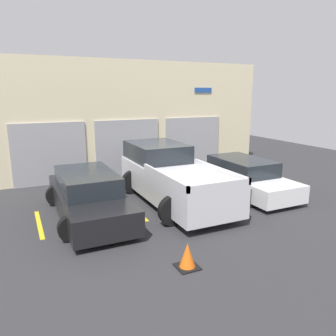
{
  "coord_description": "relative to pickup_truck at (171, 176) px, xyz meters",
  "views": [
    {
      "loc": [
        -4.63,
        -10.53,
        3.6
      ],
      "look_at": [
        0.0,
        -0.71,
        1.1
      ],
      "focal_mm": 35.0,
      "sensor_mm": 36.0,
      "label": 1
    }
  ],
  "objects": [
    {
      "name": "ground_plane",
      "position": [
        0.0,
        0.93,
        -0.87
      ],
      "size": [
        28.0,
        28.0,
        0.0
      ],
      "primitive_type": "plane",
      "color": "#2D2D30"
    },
    {
      "name": "shophouse_building",
      "position": [
        -0.01,
        4.22,
        1.56
      ],
      "size": [
        12.92,
        0.68,
        4.97
      ],
      "color": "beige",
      "rests_on": "ground"
    },
    {
      "name": "pickup_truck",
      "position": [
        0.0,
        0.0,
        0.0
      ],
      "size": [
        2.57,
        5.32,
        1.83
      ],
      "color": "silver",
      "rests_on": "ground"
    },
    {
      "name": "sedan_white",
      "position": [
        2.83,
        -0.24,
        -0.28
      ],
      "size": [
        2.14,
        4.49,
        1.25
      ],
      "color": "white",
      "rests_on": "ground"
    },
    {
      "name": "sedan_side",
      "position": [
        -2.83,
        -0.24,
        -0.24
      ],
      "size": [
        2.17,
        4.73,
        1.35
      ],
      "color": "black",
      "rests_on": "ground"
    },
    {
      "name": "parking_stripe_far_left",
      "position": [
        -4.24,
        -0.28,
        -0.86
      ],
      "size": [
        0.12,
        2.2,
        0.01
      ],
      "primitive_type": "cube",
      "color": "gold",
      "rests_on": "ground"
    },
    {
      "name": "parking_stripe_left",
      "position": [
        -1.41,
        -0.28,
        -0.86
      ],
      "size": [
        0.12,
        2.2,
        0.01
      ],
      "primitive_type": "cube",
      "color": "gold",
      "rests_on": "ground"
    },
    {
      "name": "parking_stripe_centre",
      "position": [
        1.41,
        -0.28,
        -0.86
      ],
      "size": [
        0.12,
        2.2,
        0.01
      ],
      "primitive_type": "cube",
      "color": "gold",
      "rests_on": "ground"
    },
    {
      "name": "parking_stripe_right",
      "position": [
        4.24,
        -0.28,
        -0.86
      ],
      "size": [
        0.12,
        2.2,
        0.01
      ],
      "primitive_type": "cube",
      "color": "gold",
      "rests_on": "ground"
    },
    {
      "name": "traffic_cone",
      "position": [
        -1.59,
        -4.1,
        -0.62
      ],
      "size": [
        0.47,
        0.47,
        0.55
      ],
      "color": "black",
      "rests_on": "ground"
    }
  ]
}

